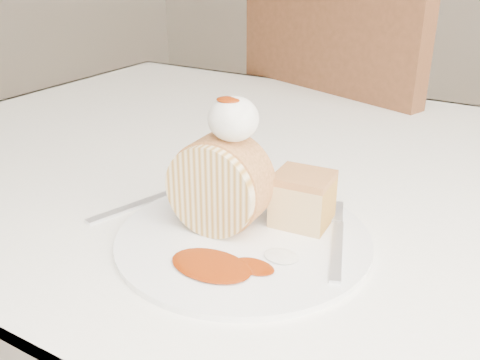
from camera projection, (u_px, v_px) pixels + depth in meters
The scene contains 10 objects.
table at pixel (326, 229), 0.77m from camera, with size 1.40×0.90×0.75m.
chair_far at pixel (351, 160), 1.29m from camera, with size 0.59×0.59×0.98m.
plate at pixel (243, 238), 0.56m from camera, with size 0.27×0.27×0.01m, color white.
roulade_slice at pixel (219, 185), 0.55m from camera, with size 0.10×0.10×0.05m, color beige.
cake_chunk at pixel (303, 202), 0.57m from camera, with size 0.06×0.05×0.05m, color #CA804C.
whipped_cream at pixel (233, 119), 0.52m from camera, with size 0.05×0.05×0.05m, color white.
caramel_drizzle at pixel (229, 94), 0.51m from camera, with size 0.03×0.02×0.01m, color maroon.
caramel_pool at pixel (211, 265), 0.50m from camera, with size 0.08×0.05×0.00m, color maroon, non-canonical shape.
fork at pixel (337, 250), 0.53m from camera, with size 0.02×0.16×0.00m, color silver.
spoon at pixel (136, 205), 0.63m from camera, with size 0.02×0.16×0.00m, color silver.
Camera 1 is at (0.24, -0.44, 1.04)m, focal length 40.00 mm.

